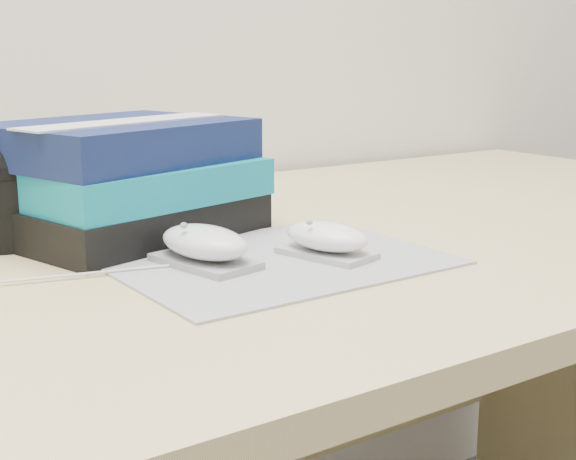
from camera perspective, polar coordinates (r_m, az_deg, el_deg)
desk at (r=1.08m, az=-1.25°, el=-11.66°), size 1.60×0.80×0.73m
mousepad at (r=0.81m, az=-0.89°, el=-2.16°), size 0.32×0.25×0.00m
mouse_rear at (r=0.79m, az=-5.95°, el=-1.11°), size 0.08×0.12×0.05m
mouse_front at (r=0.82m, az=2.77°, el=-0.67°), size 0.08×0.11×0.04m
usb_cable at (r=0.78m, az=-15.15°, el=-3.12°), size 0.21×0.05×0.00m
book_stack at (r=0.93m, az=-11.56°, el=3.54°), size 0.32×0.28×0.13m
pouch at (r=0.92m, az=-19.05°, el=2.69°), size 0.16×0.13×0.13m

